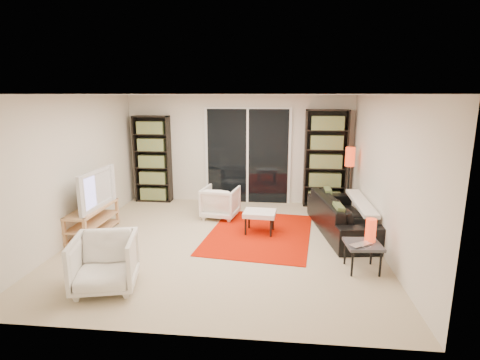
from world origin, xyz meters
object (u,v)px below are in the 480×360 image
Objects in this scene: bookshelf_right at (325,159)px; bookshelf_left at (153,159)px; armchair_front at (105,263)px; tv_stand at (93,220)px; ottoman at (260,214)px; sofa at (344,215)px; armchair_back at (220,202)px; side_table at (363,246)px; floor_lamp at (350,164)px.

bookshelf_left is at bearing 180.00° from bookshelf_right.
tv_stand is at bearing 107.62° from armchair_front.
ottoman is (2.88, 0.39, 0.08)m from tv_stand.
sofa reaches higher than tv_stand.
ottoman is (2.53, -1.84, -0.63)m from bookshelf_left.
armchair_back is 1.35× the size of side_table.
side_table is (4.02, -3.15, -0.62)m from bookshelf_left.
sofa is 1.27m from floor_lamp.
bookshelf_left is 2.55× the size of armchair_front.
bookshelf_right is (3.85, -0.00, 0.07)m from bookshelf_left.
floor_lamp reaches higher than tv_stand.
sofa reaches higher than side_table.
armchair_back reaches higher than side_table.
bookshelf_left reaches higher than armchair_back.
side_table is (2.32, -2.11, 0.04)m from armchair_back.
side_table is at bearing 146.63° from armchair_back.
sofa is 2.81× the size of armchair_front.
side_table is at bearing -95.03° from floor_lamp.
ottoman is at bearing -145.24° from floor_lamp.
bookshelf_left is 5.15m from side_table.
bookshelf_right reaches higher than ottoman.
sofa reaches higher than armchair_back.
tv_stand is at bearing 168.16° from side_table.
armchair_back is at bearing 30.07° from tv_stand.
tv_stand is 1.67× the size of armchair_front.
armchair_front is at bearing -136.63° from floor_lamp.
floor_lamp is (2.54, 0.39, 0.75)m from armchair_back.
armchair_front reaches higher than armchair_back.
armchair_back is (1.71, -1.04, -0.66)m from bookshelf_left.
sofa is 4.06m from armchair_front.
armchair_back is at bearing 66.60° from sofa.
sofa is 1.50m from side_table.
armchair_front reaches higher than sofa.
side_table is at bearing -11.84° from tv_stand.
bookshelf_left is 3.19m from ottoman.
ottoman is at bearing 138.82° from side_table.
armchair_back is 3.13m from side_table.
bookshelf_right is 0.97× the size of sofa.
floor_lamp is (3.54, 3.34, 0.72)m from armchair_front.
armchair_back is (-2.14, -1.04, -0.74)m from bookshelf_right.
side_table is at bearing -38.04° from bookshelf_left.
armchair_front is at bearing 80.22° from armchair_back.
armchair_back reaches higher than tv_stand.
side_table is at bearing 171.54° from sofa.
floor_lamp is at bearing 84.97° from side_table.
ottoman is (1.83, 2.15, -0.00)m from armchair_front.
ottoman is at bearing 36.42° from armchair_front.
armchair_front is (0.70, -4.00, -0.63)m from bookshelf_left.
sofa is at bearing -84.08° from bookshelf_right.
armchair_front is at bearing -128.24° from bookshelf_right.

